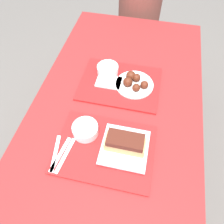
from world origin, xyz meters
TOP-DOWN VIEW (x-y plane):
  - ground_plane at (0.00, 0.00)m, footprint 12.00×12.00m
  - picnic_table at (0.00, 0.00)m, footprint 0.85×1.80m
  - picnic_bench_far at (0.00, 1.12)m, footprint 0.81×0.28m
  - tray_near at (-0.00, -0.15)m, footprint 0.42×0.32m
  - tray_far at (-0.01, 0.24)m, footprint 0.42×0.32m
  - bowl_coleslaw_near at (-0.10, -0.09)m, footprint 0.12×0.12m
  - brisket_sandwich_plate at (0.08, -0.14)m, footprint 0.20×0.20m
  - plastic_fork_near at (-0.18, -0.22)m, footprint 0.04×0.17m
  - plastic_knife_near at (-0.16, -0.22)m, footprint 0.04×0.17m
  - plastic_spoon_near at (-0.20, -0.22)m, footprint 0.04×0.17m
  - condiment_packet at (0.01, -0.08)m, footprint 0.04×0.03m
  - bowl_coleslaw_far at (-0.09, 0.30)m, footprint 0.12×0.12m
  - wings_plate_far at (0.06, 0.24)m, footprint 0.20×0.20m
  - napkin_far at (-0.07, 0.23)m, footprint 0.13×0.09m
  - person_seated_across at (-0.03, 1.12)m, footprint 0.33×0.33m

SIDE VIEW (x-z plane):
  - ground_plane at x=0.00m, z-range 0.00..0.00m
  - picnic_bench_far at x=0.00m, z-range 0.15..0.58m
  - picnic_table at x=0.00m, z-range 0.28..1.01m
  - person_seated_across at x=-0.03m, z-range 0.38..1.01m
  - tray_near at x=0.00m, z-range 0.73..0.74m
  - tray_far at x=-0.01m, z-range 0.73..0.74m
  - plastic_fork_near at x=-0.18m, z-range 0.74..0.75m
  - plastic_knife_near at x=-0.16m, z-range 0.74..0.75m
  - plastic_spoon_near at x=-0.20m, z-range 0.74..0.75m
  - condiment_packet at x=0.01m, z-range 0.74..0.75m
  - napkin_far at x=-0.07m, z-range 0.74..0.75m
  - wings_plate_far at x=0.06m, z-range 0.73..0.79m
  - bowl_coleslaw_near at x=-0.10m, z-range 0.74..0.79m
  - bowl_coleslaw_far at x=-0.09m, z-range 0.74..0.79m
  - brisket_sandwich_plate at x=0.08m, z-range 0.73..0.82m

